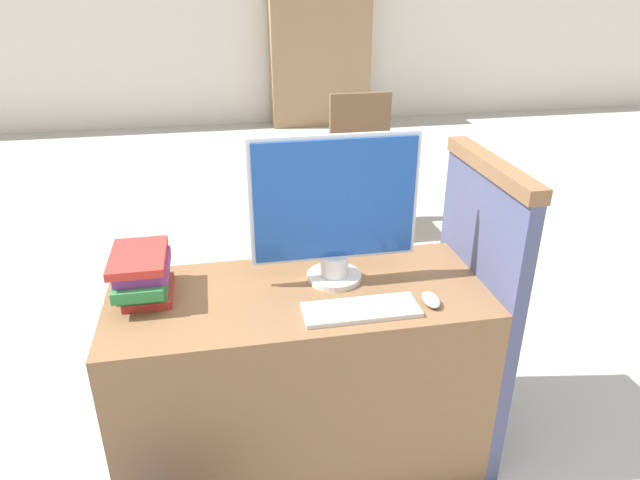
{
  "coord_description": "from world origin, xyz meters",
  "views": [
    {
      "loc": [
        -0.24,
        -1.39,
        1.73
      ],
      "look_at": [
        0.07,
        0.25,
        0.94
      ],
      "focal_mm": 32.0,
      "sensor_mm": 36.0,
      "label": 1
    }
  ],
  "objects_px": {
    "monitor": "(335,210)",
    "book_stack": "(143,274)",
    "mouse": "(431,300)",
    "keyboard": "(361,310)",
    "far_chair": "(363,159)"
  },
  "relations": [
    {
      "from": "monitor",
      "to": "book_stack",
      "type": "relative_size",
      "value": 2.06
    },
    {
      "from": "monitor",
      "to": "mouse",
      "type": "xyz_separation_m",
      "value": [
        0.28,
        -0.23,
        -0.25
      ]
    },
    {
      "from": "keyboard",
      "to": "book_stack",
      "type": "relative_size",
      "value": 1.34
    },
    {
      "from": "monitor",
      "to": "book_stack",
      "type": "xyz_separation_m",
      "value": [
        -0.65,
        -0.0,
        -0.18
      ]
    },
    {
      "from": "mouse",
      "to": "far_chair",
      "type": "height_order",
      "value": "far_chair"
    },
    {
      "from": "book_stack",
      "to": "mouse",
      "type": "bearing_deg",
      "value": -13.57
    },
    {
      "from": "monitor",
      "to": "far_chair",
      "type": "bearing_deg",
      "value": 72.4
    },
    {
      "from": "mouse",
      "to": "far_chair",
      "type": "distance_m",
      "value": 2.31
    },
    {
      "from": "mouse",
      "to": "book_stack",
      "type": "bearing_deg",
      "value": 166.43
    },
    {
      "from": "monitor",
      "to": "far_chair",
      "type": "distance_m",
      "value": 2.2
    },
    {
      "from": "mouse",
      "to": "book_stack",
      "type": "xyz_separation_m",
      "value": [
        -0.93,
        0.22,
        0.07
      ]
    },
    {
      "from": "keyboard",
      "to": "far_chair",
      "type": "distance_m",
      "value": 2.37
    },
    {
      "from": "far_chair",
      "to": "mouse",
      "type": "bearing_deg",
      "value": -115.84
    },
    {
      "from": "far_chair",
      "to": "book_stack",
      "type": "bearing_deg",
      "value": -138.92
    },
    {
      "from": "monitor",
      "to": "keyboard",
      "type": "height_order",
      "value": "monitor"
    }
  ]
}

